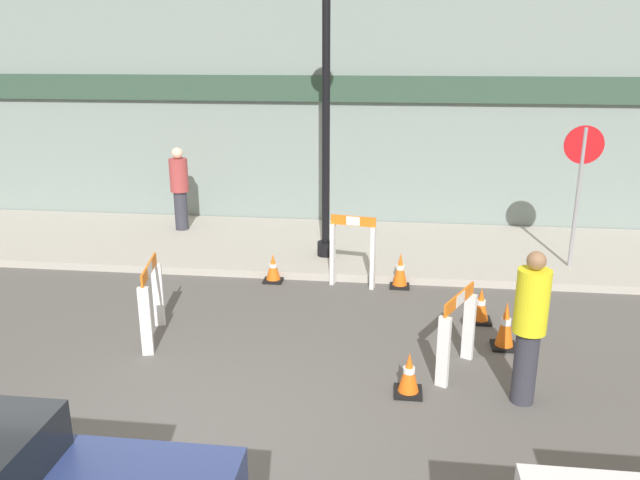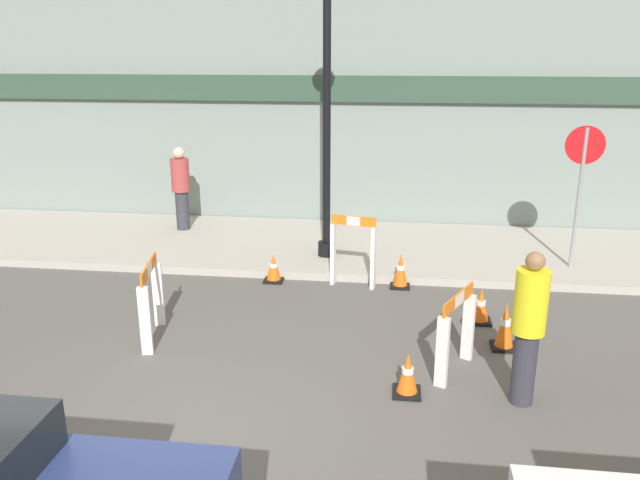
% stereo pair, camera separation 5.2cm
% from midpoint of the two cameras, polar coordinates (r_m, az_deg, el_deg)
% --- Properties ---
extents(ground_plane, '(60.00, 60.00, 0.00)m').
position_cam_midpoint_polar(ground_plane, '(6.21, -12.06, -18.25)').
color(ground_plane, '#565451').
extents(sidewalk_slab, '(18.00, 3.25, 0.13)m').
position_cam_midpoint_polar(sidewalk_slab, '(11.57, -2.28, -0.47)').
color(sidewalk_slab, '#ADA89E').
rests_on(sidewalk_slab, ground_plane).
extents(storefront_facade, '(18.00, 0.22, 5.50)m').
position_cam_midpoint_polar(storefront_facade, '(12.73, -1.14, 13.50)').
color(storefront_facade, gray).
rests_on(storefront_facade, ground_plane).
extents(streetlamp_post, '(0.44, 0.44, 4.76)m').
position_cam_midpoint_polar(streetlamp_post, '(10.24, 0.79, 15.17)').
color(streetlamp_post, black).
rests_on(streetlamp_post, sidewalk_slab).
extents(stop_sign, '(0.60, 0.06, 2.29)m').
position_cam_midpoint_polar(stop_sign, '(10.67, 22.93, 5.56)').
color(stop_sign, gray).
rests_on(stop_sign, sidewalk_slab).
extents(barricade_0, '(0.30, 0.91, 1.02)m').
position_cam_midpoint_polar(barricade_0, '(8.13, -15.00, -5.16)').
color(barricade_0, white).
rests_on(barricade_0, ground_plane).
extents(barricade_1, '(0.49, 0.80, 0.97)m').
position_cam_midpoint_polar(barricade_1, '(7.25, 12.57, -8.04)').
color(barricade_1, white).
rests_on(barricade_1, ground_plane).
extents(barricade_2, '(0.71, 0.27, 1.13)m').
position_cam_midpoint_polar(barricade_2, '(9.59, 3.20, -0.92)').
color(barricade_2, white).
rests_on(barricade_2, ground_plane).
extents(traffic_cone_0, '(0.30, 0.30, 0.46)m').
position_cam_midpoint_polar(traffic_cone_0, '(9.92, -4.12, -2.60)').
color(traffic_cone_0, black).
rests_on(traffic_cone_0, ground_plane).
extents(traffic_cone_1, '(0.30, 0.30, 0.49)m').
position_cam_midpoint_polar(traffic_cone_1, '(8.71, 14.64, -5.89)').
color(traffic_cone_1, black).
rests_on(traffic_cone_1, ground_plane).
extents(traffic_cone_2, '(0.30, 0.30, 0.49)m').
position_cam_midpoint_polar(traffic_cone_2, '(6.86, 8.23, -12.10)').
color(traffic_cone_2, black).
rests_on(traffic_cone_2, ground_plane).
extents(traffic_cone_3, '(0.30, 0.30, 0.61)m').
position_cam_midpoint_polar(traffic_cone_3, '(8.05, 16.75, -7.58)').
color(traffic_cone_3, black).
rests_on(traffic_cone_3, ground_plane).
extents(traffic_cone_4, '(0.30, 0.30, 0.56)m').
position_cam_midpoint_polar(traffic_cone_4, '(9.72, 7.53, -2.82)').
color(traffic_cone_4, black).
rests_on(traffic_cone_4, ground_plane).
extents(person_worker, '(0.47, 0.47, 1.66)m').
position_cam_midpoint_polar(person_worker, '(6.70, 18.74, -7.29)').
color(person_worker, '#33333D').
rests_on(person_worker, ground_plane).
extents(person_pedestrian, '(0.44, 0.44, 1.62)m').
position_cam_midpoint_polar(person_pedestrian, '(12.44, -12.49, 4.85)').
color(person_pedestrian, '#33333D').
rests_on(person_pedestrian, sidewalk_slab).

